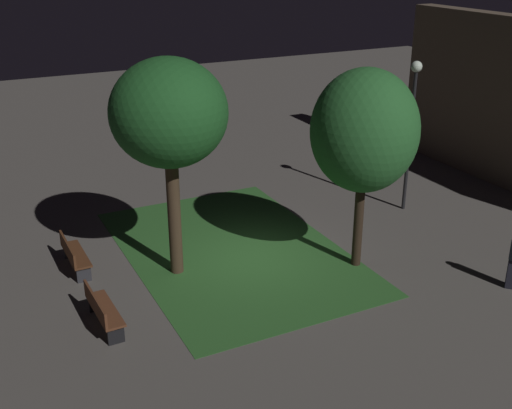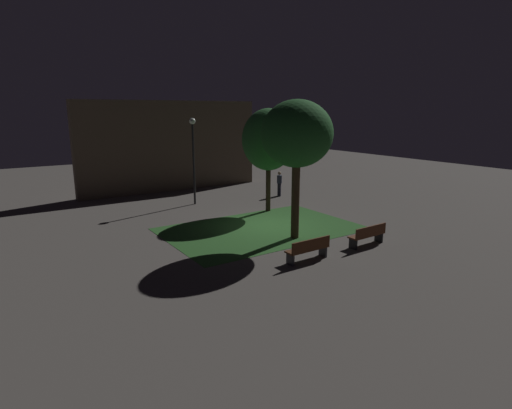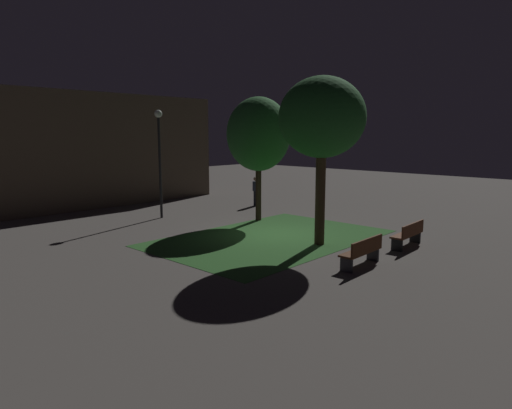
{
  "view_description": "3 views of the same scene",
  "coord_description": "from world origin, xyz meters",
  "px_view_note": "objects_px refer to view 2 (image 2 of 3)",
  "views": [
    {
      "loc": [
        14.77,
        -7.25,
        8.52
      ],
      "look_at": [
        -0.06,
        0.17,
        1.64
      ],
      "focal_mm": 44.7,
      "sensor_mm": 36.0,
      "label": 1
    },
    {
      "loc": [
        -11.18,
        -15.71,
        5.47
      ],
      "look_at": [
        -0.99,
        -0.3,
        1.23
      ],
      "focal_mm": 28.9,
      "sensor_mm": 36.0,
      "label": 2
    },
    {
      "loc": [
        -13.37,
        -11.27,
        3.96
      ],
      "look_at": [
        -0.53,
        0.62,
        1.19
      ],
      "focal_mm": 31.55,
      "sensor_mm": 36.0,
      "label": 3
    }
  ],
  "objects_px": {
    "bench_back_row": "(309,249)",
    "pedestrian": "(279,183)",
    "lamp_post_path_center": "(193,147)",
    "bench_corner": "(368,235)",
    "tree_tall_center": "(269,140)",
    "tree_left_canopy": "(297,135)"
  },
  "relations": [
    {
      "from": "bench_back_row",
      "to": "tree_tall_center",
      "type": "xyz_separation_m",
      "value": [
        3.25,
        7.22,
        3.43
      ]
    },
    {
      "from": "bench_back_row",
      "to": "pedestrian",
      "type": "distance_m",
      "value": 11.87
    },
    {
      "from": "tree_tall_center",
      "to": "pedestrian",
      "type": "distance_m",
      "value": 5.14
    },
    {
      "from": "bench_back_row",
      "to": "lamp_post_path_center",
      "type": "bearing_deg",
      "value": 86.92
    },
    {
      "from": "bench_back_row",
      "to": "lamp_post_path_center",
      "type": "height_order",
      "value": "lamp_post_path_center"
    },
    {
      "from": "tree_tall_center",
      "to": "pedestrian",
      "type": "height_order",
      "value": "tree_tall_center"
    },
    {
      "from": "lamp_post_path_center",
      "to": "bench_back_row",
      "type": "bearing_deg",
      "value": -93.08
    },
    {
      "from": "bench_corner",
      "to": "tree_tall_center",
      "type": "xyz_separation_m",
      "value": [
        0.05,
        7.22,
        3.43
      ]
    },
    {
      "from": "tree_left_canopy",
      "to": "pedestrian",
      "type": "xyz_separation_m",
      "value": [
        4.81,
        7.6,
        -3.62
      ]
    },
    {
      "from": "tree_left_canopy",
      "to": "pedestrian",
      "type": "bearing_deg",
      "value": 57.7
    },
    {
      "from": "bench_corner",
      "to": "tree_tall_center",
      "type": "distance_m",
      "value": 7.99
    },
    {
      "from": "bench_corner",
      "to": "tree_tall_center",
      "type": "relative_size",
      "value": 0.33
    },
    {
      "from": "bench_back_row",
      "to": "tree_tall_center",
      "type": "height_order",
      "value": "tree_tall_center"
    },
    {
      "from": "tree_left_canopy",
      "to": "lamp_post_path_center",
      "type": "distance_m",
      "value": 8.61
    },
    {
      "from": "bench_back_row",
      "to": "bench_corner",
      "type": "relative_size",
      "value": 1.0
    },
    {
      "from": "tree_tall_center",
      "to": "lamp_post_path_center",
      "type": "height_order",
      "value": "tree_tall_center"
    },
    {
      "from": "bench_corner",
      "to": "tree_left_canopy",
      "type": "relative_size",
      "value": 0.31
    },
    {
      "from": "bench_back_row",
      "to": "pedestrian",
      "type": "relative_size",
      "value": 1.12
    },
    {
      "from": "bench_corner",
      "to": "pedestrian",
      "type": "relative_size",
      "value": 1.13
    },
    {
      "from": "tree_tall_center",
      "to": "lamp_post_path_center",
      "type": "distance_m",
      "value": 4.68
    },
    {
      "from": "bench_back_row",
      "to": "pedestrian",
      "type": "height_order",
      "value": "pedestrian"
    },
    {
      "from": "tree_left_canopy",
      "to": "tree_tall_center",
      "type": "relative_size",
      "value": 1.06
    }
  ]
}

